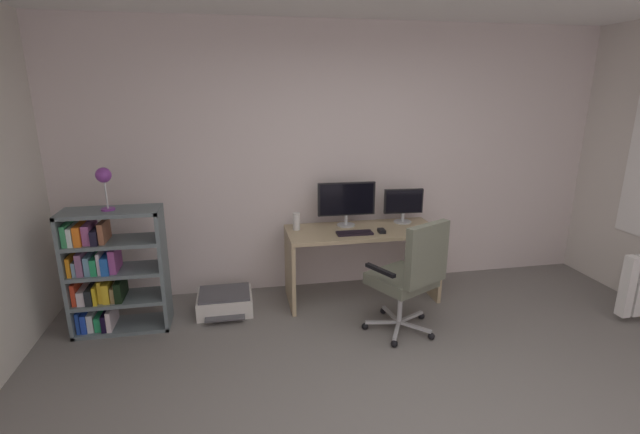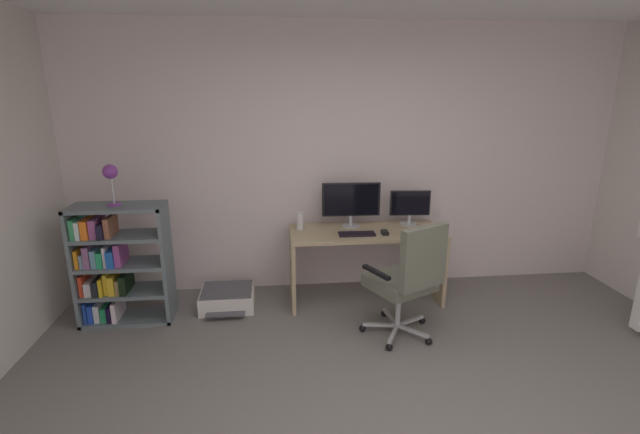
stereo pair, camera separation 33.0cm
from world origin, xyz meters
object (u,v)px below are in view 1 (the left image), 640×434
object	(u,v)px
desktop_speaker	(296,221)
desk_lamp	(104,179)
office_chair	(410,273)
monitor_secondary	(403,203)
bookshelf	(108,272)
monitor_main	(346,200)
desk	(362,247)
printer	(225,302)
keyboard	(355,233)
computer_mouse	(382,231)

from	to	relation	value
desktop_speaker	desk_lamp	bearing A→B (deg)	-169.67
desk_lamp	office_chair	bearing A→B (deg)	-13.49
monitor_secondary	bookshelf	bearing A→B (deg)	-173.03
desktop_speaker	monitor_main	bearing A→B (deg)	5.32
desk	monitor_secondary	world-z (taller)	monitor_secondary
desk	printer	xyz separation A→B (m)	(-1.36, -0.05, -0.44)
keyboard	bookshelf	bearing A→B (deg)	-177.22
bookshelf	desk	bearing A→B (deg)	4.65
monitor_secondary	desk_lamp	xyz separation A→B (m)	(-2.72, -0.34, 0.42)
monitor_secondary	office_chair	bearing A→B (deg)	-106.60
monitor_secondary	computer_mouse	xyz separation A→B (m)	(-0.32, -0.29, -0.19)
monitor_main	bookshelf	bearing A→B (deg)	-171.15
keyboard	printer	size ratio (longest dim) A/B	0.67
monitor_main	computer_mouse	bearing A→B (deg)	-46.12
monitor_secondary	computer_mouse	bearing A→B (deg)	-138.16
monitor_main	desktop_speaker	distance (m)	0.54
desktop_speaker	office_chair	distance (m)	1.24
keyboard	printer	distance (m)	1.40
keyboard	office_chair	bearing A→B (deg)	-62.97
desktop_speaker	desk_lamp	world-z (taller)	desk_lamp
desk	bookshelf	size ratio (longest dim) A/B	1.37
desktop_speaker	desk_lamp	distance (m)	1.72
monitor_secondary	printer	distance (m)	2.02
keyboard	desktop_speaker	bearing A→B (deg)	156.96
desktop_speaker	bookshelf	world-z (taller)	bookshelf
computer_mouse	printer	bearing A→B (deg)	179.11
desktop_speaker	printer	size ratio (longest dim) A/B	0.33
monitor_secondary	monitor_main	bearing A→B (deg)	-179.99
monitor_secondary	desk_lamp	size ratio (longest dim) A/B	1.13
bookshelf	keyboard	bearing A→B (deg)	1.47
desk	printer	size ratio (longest dim) A/B	2.89
desk	office_chair	xyz separation A→B (m)	(0.20, -0.77, 0.03)
desktop_speaker	bookshelf	xyz separation A→B (m)	(-1.68, -0.29, -0.28)
monitor_secondary	bookshelf	world-z (taller)	bookshelf
monitor_secondary	printer	world-z (taller)	monitor_secondary
desk	desk_lamp	bearing A→B (deg)	-175.21
keyboard	desk_lamp	world-z (taller)	desk_lamp
printer	desk	bearing A→B (deg)	2.03
monitor_main	desktop_speaker	world-z (taller)	monitor_main
monitor_main	bookshelf	world-z (taller)	monitor_main
bookshelf	desktop_speaker	bearing A→B (deg)	9.91
office_chair	bookshelf	xyz separation A→B (m)	(-2.51, 0.59, -0.03)
monitor_main	desktop_speaker	size ratio (longest dim) A/B	3.39
keyboard	printer	xyz separation A→B (m)	(-1.24, 0.08, -0.64)
monitor_secondary	keyboard	xyz separation A→B (m)	(-0.59, -0.28, -0.19)
office_chair	bookshelf	size ratio (longest dim) A/B	0.95
desk	monitor_main	xyz separation A→B (m)	(-0.13, 0.15, 0.45)
keyboard	computer_mouse	size ratio (longest dim) A/B	3.40
keyboard	desktop_speaker	size ratio (longest dim) A/B	2.00
desk	computer_mouse	size ratio (longest dim) A/B	14.78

